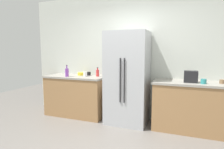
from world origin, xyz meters
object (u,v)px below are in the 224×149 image
(bottle_a, at_px, (67,72))
(cup_a, at_px, (204,81))
(bottle_b, at_px, (98,73))
(refrigerator, at_px, (127,78))
(cup_c, at_px, (85,74))
(cup_d, at_px, (222,82))
(bowl_a, at_px, (81,74))
(cup_b, at_px, (89,74))
(toaster, at_px, (191,77))

(bottle_a, xyz_separation_m, cup_a, (2.79, 0.04, -0.05))
(bottle_b, height_order, cup_a, bottle_b)
(refrigerator, relative_size, cup_c, 17.37)
(refrigerator, xyz_separation_m, cup_d, (1.73, 0.03, 0.02))
(bottle_a, height_order, bowl_a, bottle_a)
(cup_d, height_order, bowl_a, cup_d)
(cup_c, height_order, cup_d, cup_c)
(bottle_a, height_order, cup_d, bottle_a)
(cup_b, xyz_separation_m, cup_c, (0.04, -0.24, 0.01))
(refrigerator, xyz_separation_m, bowl_a, (-1.20, 0.18, 0.02))
(cup_d, distance_m, bowl_a, 2.93)
(cup_a, xyz_separation_m, cup_c, (-2.39, 0.08, 0.01))
(cup_c, relative_size, cup_d, 1.27)
(bottle_a, distance_m, cup_b, 0.52)
(cup_c, relative_size, bowl_a, 0.65)
(toaster, distance_m, bowl_a, 2.41)
(bottle_a, bearing_deg, cup_b, 45.24)
(bottle_a, relative_size, cup_b, 2.97)
(toaster, distance_m, cup_b, 2.24)
(bottle_a, distance_m, cup_d, 3.11)
(toaster, xyz_separation_m, bottle_b, (-1.95, 0.15, -0.02))
(bottle_a, xyz_separation_m, cup_b, (0.36, 0.36, -0.06))
(bottle_b, height_order, cup_c, bottle_b)
(refrigerator, height_order, cup_a, refrigerator)
(bottle_b, xyz_separation_m, cup_b, (-0.27, 0.09, -0.04))
(bottle_b, relative_size, cup_b, 2.33)
(refrigerator, xyz_separation_m, bottle_b, (-0.74, 0.13, 0.07))
(cup_a, bearing_deg, cup_b, 172.48)
(toaster, bearing_deg, bowl_a, 175.30)
(refrigerator, bearing_deg, toaster, -1.05)
(cup_a, distance_m, cup_c, 2.40)
(cup_d, bearing_deg, bowl_a, 177.23)
(toaster, bearing_deg, bottle_a, -177.22)
(bottle_a, distance_m, cup_c, 0.42)
(cup_a, bearing_deg, bowl_a, 173.89)
(cup_a, bearing_deg, bottle_b, 173.84)
(cup_a, xyz_separation_m, bowl_a, (-2.61, 0.28, -0.01))
(refrigerator, relative_size, toaster, 7.98)
(cup_b, distance_m, cup_d, 2.75)
(toaster, relative_size, bowl_a, 1.43)
(bottle_a, bearing_deg, cup_d, 3.35)
(bottle_b, relative_size, cup_c, 1.89)
(bottle_a, xyz_separation_m, cup_d, (3.10, 0.18, -0.06))
(bottle_a, bearing_deg, cup_c, 17.17)
(cup_d, xyz_separation_m, bowl_a, (-2.92, 0.14, -0.00))
(cup_a, height_order, cup_c, cup_c)
(bottle_a, relative_size, bowl_a, 1.58)
(bottle_b, bearing_deg, cup_c, -146.67)
(bottle_b, distance_m, cup_c, 0.28)
(bottle_b, distance_m, cup_d, 2.47)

